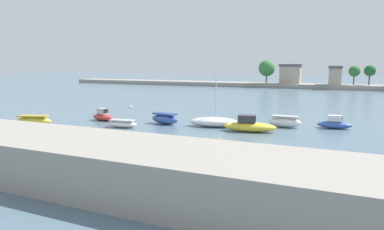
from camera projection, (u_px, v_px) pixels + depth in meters
ground_plane at (81, 139)px, 30.49m from camera, size 400.00×400.00×0.00m
moored_boat_0 at (34, 121)px, 36.89m from camera, size 4.20×2.56×1.19m
moored_boat_1 at (103, 116)px, 40.43m from camera, size 3.46×1.73×1.50m
moored_boat_2 at (122, 124)px, 35.98m from camera, size 3.50×1.74×0.86m
moored_boat_3 at (165, 119)px, 38.07m from camera, size 3.76×1.86×1.25m
moored_boat_4 at (214, 122)px, 36.47m from camera, size 5.70×3.19×6.66m
moored_boat_5 at (249, 126)px, 33.77m from camera, size 5.56×2.58×1.68m
moored_boat_6 at (285, 122)px, 36.08m from camera, size 3.48×1.16×1.26m
moored_boat_7 at (335, 124)px, 35.43m from camera, size 3.57×1.48×1.41m
mooring_buoy_1 at (5, 122)px, 38.18m from camera, size 0.39×0.39×0.39m
mooring_buoy_2 at (131, 107)px, 51.79m from camera, size 0.40×0.40×0.40m
mooring_buoy_3 at (218, 139)px, 29.81m from camera, size 0.28×0.28×0.28m
distant_shoreline at (274, 82)px, 98.10m from camera, size 131.76×8.30×8.01m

